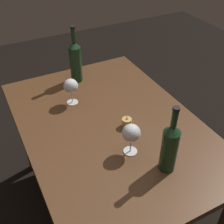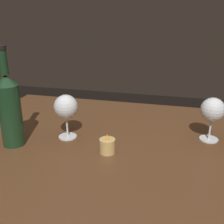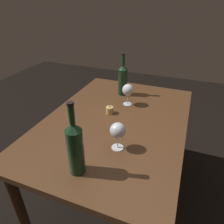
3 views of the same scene
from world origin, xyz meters
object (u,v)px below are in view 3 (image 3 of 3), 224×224
object	(u,v)px
wine_glass_right	(118,131)
wine_bottle_second	(123,79)
wine_glass_left	(128,90)
votive_candle	(110,110)
wine_bottle	(75,147)

from	to	relation	value
wine_glass_right	wine_bottle_second	bearing A→B (deg)	16.67
wine_bottle_second	wine_glass_left	bearing A→B (deg)	-149.12
wine_bottle_second	votive_candle	xyz separation A→B (m)	(-0.33, -0.02, -0.11)
wine_glass_left	wine_glass_right	xyz separation A→B (m)	(-0.50, -0.10, -0.00)
wine_bottle	wine_bottle_second	bearing A→B (deg)	5.14
wine_bottle_second	votive_candle	distance (m)	0.35
wine_glass_left	votive_candle	world-z (taller)	wine_glass_left
wine_bottle	votive_candle	bearing A→B (deg)	6.24
wine_glass_right	votive_candle	xyz separation A→B (m)	(0.33, 0.18, -0.09)
wine_bottle	wine_bottle_second	size ratio (longest dim) A/B	1.08
wine_glass_right	votive_candle	world-z (taller)	wine_glass_right
wine_glass_left	votive_candle	size ratio (longest dim) A/B	2.41
wine_glass_right	wine_bottle	xyz separation A→B (m)	(-0.22, 0.12, 0.03)
votive_candle	wine_glass_left	bearing A→B (deg)	-24.07
wine_bottle	wine_bottle_second	distance (m)	0.89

